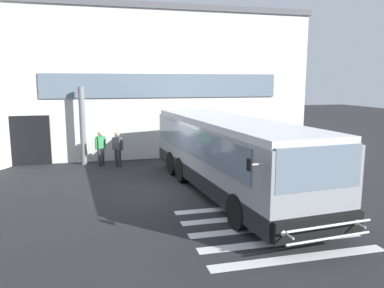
{
  "coord_description": "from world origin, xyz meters",
  "views": [
    {
      "loc": [
        -2.36,
        -13.16,
        4.0
      ],
      "look_at": [
        1.28,
        1.32,
        1.5
      ],
      "focal_mm": 34.87,
      "sensor_mm": 36.0,
      "label": 1
    }
  ],
  "objects": [
    {
      "name": "passenger_near_column",
      "position": [
        -2.33,
        4.94,
        0.93
      ],
      "size": [
        0.5,
        0.39,
        1.68
      ],
      "color": "#2D2D33",
      "rests_on": "ground"
    },
    {
      "name": "bus_main_foreground",
      "position": [
        2.13,
        -0.7,
        1.33
      ],
      "size": [
        3.43,
        10.85,
        2.7
      ],
      "color": "gray",
      "rests_on": "ground"
    },
    {
      "name": "passenger_by_doorway",
      "position": [
        -1.54,
        4.49,
        0.96
      ],
      "size": [
        0.52,
        0.5,
        1.68
      ],
      "color": "#2D2D33",
      "rests_on": "ground"
    },
    {
      "name": "safety_bollard_yellow",
      "position": [
        1.07,
        3.6,
        0.45
      ],
      "size": [
        0.18,
        0.18,
        0.9
      ],
      "primitive_type": "cylinder",
      "color": "yellow",
      "rests_on": "ground"
    },
    {
      "name": "terminal_building",
      "position": [
        -0.68,
        11.56,
        3.93
      ],
      "size": [
        19.97,
        13.8,
        7.88
      ],
      "color": "silver",
      "rests_on": "ground"
    },
    {
      "name": "bay_paint_stripes",
      "position": [
        2.0,
        -4.2,
        0.0
      ],
      "size": [
        4.4,
        3.96,
        0.01
      ],
      "color": "silver",
      "rests_on": "ground"
    },
    {
      "name": "entry_support_column",
      "position": [
        -3.13,
        5.4,
        1.89
      ],
      "size": [
        0.28,
        0.28,
        3.77
      ],
      "primitive_type": "cylinder",
      "color": "slate",
      "rests_on": "ground"
    },
    {
      "name": "ground_plane",
      "position": [
        0.0,
        0.0,
        -0.01
      ],
      "size": [
        80.0,
        90.0,
        0.02
      ],
      "primitive_type": "cube",
      "color": "#232326",
      "rests_on": "ground"
    }
  ]
}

